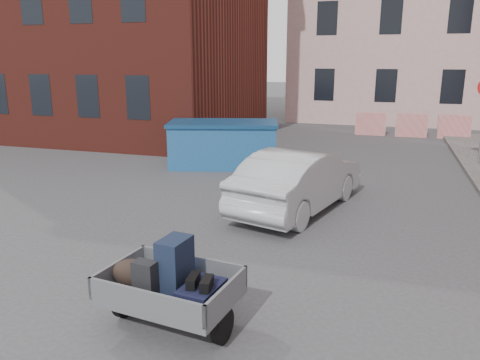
% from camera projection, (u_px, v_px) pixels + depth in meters
% --- Properties ---
extents(ground, '(120.00, 120.00, 0.00)m').
position_uv_depth(ground, '(172.00, 268.00, 7.62)').
color(ground, '#38383A').
rests_on(ground, ground).
extents(far_building, '(6.00, 6.00, 8.00)m').
position_uv_depth(far_building, '(46.00, 48.00, 32.71)').
color(far_building, maroon).
rests_on(far_building, ground).
extents(barriers, '(4.70, 0.18, 1.00)m').
position_uv_depth(barriers, '(411.00, 125.00, 20.11)').
color(barriers, red).
rests_on(barriers, ground).
extents(trailer, '(1.73, 1.89, 1.20)m').
position_uv_depth(trailer, '(169.00, 284.00, 5.77)').
color(trailer, black).
rests_on(trailer, ground).
extents(dumpster, '(3.69, 2.56, 1.41)m').
position_uv_depth(dumpster, '(223.00, 144.00, 14.65)').
color(dumpster, '#1F5794').
rests_on(dumpster, ground).
extents(silver_car, '(2.49, 4.40, 1.37)m').
position_uv_depth(silver_car, '(299.00, 180.00, 10.42)').
color(silver_car, '#A1A3A8').
rests_on(silver_car, ground).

